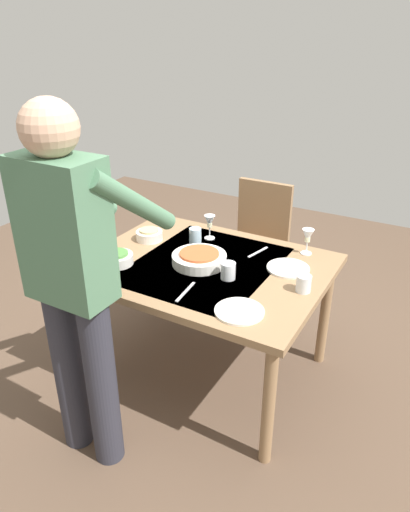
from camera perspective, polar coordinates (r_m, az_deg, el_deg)
ground_plane at (r=2.98m, az=-0.00°, el=-13.54°), size 6.00×6.00×0.00m
dining_table at (r=2.61m, az=-0.00°, el=-2.45°), size 1.30×1.01×0.73m
chair_near at (r=3.41m, az=6.40°, el=2.25°), size 0.40×0.40×0.91m
person_server at (r=2.04m, az=-15.60°, el=-2.49°), size 0.42×0.61×1.69m
wine_bottle at (r=2.42m, az=-11.30°, el=-0.50°), size 0.07×0.07×0.30m
wine_glass_left at (r=2.85m, az=0.57°, el=4.06°), size 0.07×0.07×0.15m
wine_glass_right at (r=2.71m, az=12.34°, el=2.27°), size 0.07×0.07×0.15m
water_cup_near_left at (r=2.35m, az=11.87°, el=-3.29°), size 0.07×0.07×0.09m
water_cup_near_right at (r=2.42m, az=2.82°, el=-1.80°), size 0.08×0.08×0.09m
water_cup_far_left at (r=2.81m, az=-1.18°, el=2.46°), size 0.07×0.07×0.10m
serving_bowl_pasta at (r=2.57m, az=-0.70°, el=-0.27°), size 0.30×0.30×0.07m
side_bowl_salad at (r=2.61m, az=-10.66°, el=-0.25°), size 0.18×0.18×0.07m
side_bowl_bread at (r=2.88m, az=-6.77°, el=2.59°), size 0.16×0.16×0.07m
dinner_plate_near at (r=2.16m, az=4.18°, el=-6.69°), size 0.23×0.23×0.01m
dinner_plate_far at (r=2.56m, az=10.05°, el=-1.46°), size 0.23×0.23×0.01m
table_knife at (r=2.31m, az=-2.39°, el=-4.36°), size 0.03×0.20×0.00m
table_fork at (r=2.72m, az=6.43°, el=0.47°), size 0.05×0.18×0.00m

